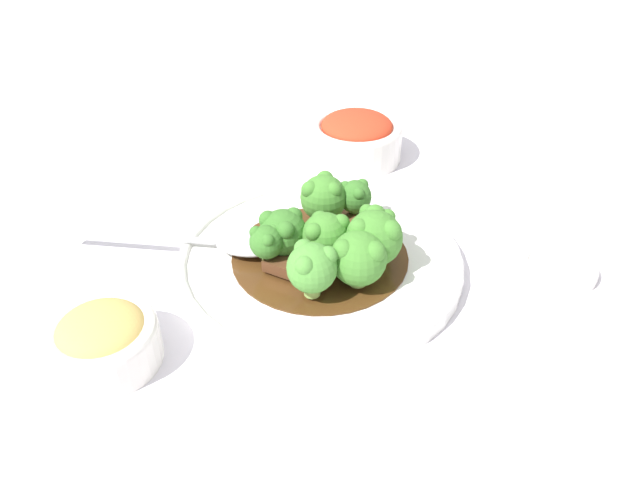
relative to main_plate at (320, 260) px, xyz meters
The scene contains 19 objects.
ground_plane 0.01m from the main_plate, ahead, with size 4.00×4.00×0.00m, color silver.
main_plate is the anchor object (origin of this frame).
beef_strip_0 0.04m from the main_plate, 70.99° to the left, with size 0.07×0.05×0.01m.
beef_strip_1 0.06m from the main_plate, 13.17° to the right, with size 0.06×0.07×0.01m.
beef_strip_2 0.03m from the main_plate, 31.77° to the right, with size 0.05×0.03×0.01m.
beef_strip_3 0.04m from the main_plate, 114.32° to the right, with size 0.05×0.07×0.01m.
broccoli_floret_0 0.07m from the main_plate, 39.30° to the left, with size 0.03×0.03×0.04m.
broccoli_floret_1 0.07m from the main_plate, 78.00° to the right, with size 0.05×0.05×0.05m.
broccoli_floret_2 0.04m from the main_plate, 135.08° to the left, with size 0.04×0.04×0.05m.
broccoli_floret_3 0.08m from the main_plate, 105.94° to the right, with size 0.03×0.03×0.05m.
broccoli_floret_4 0.07m from the main_plate, 142.46° to the left, with size 0.05×0.05×0.05m.
broccoli_floret_5 0.07m from the main_plate, 99.41° to the left, with size 0.04×0.04×0.05m.
broccoli_floret_6 0.05m from the main_plate, 19.61° to the left, with size 0.05×0.05×0.05m.
broccoli_floret_7 0.07m from the main_plate, behind, with size 0.05×0.05×0.06m.
broccoli_floret_8 0.06m from the main_plate, 154.05° to the right, with size 0.04×0.04×0.04m.
serving_spoon 0.09m from the main_plate, ahead, with size 0.23×0.06×0.01m.
side_bowl_kimchi 0.23m from the main_plate, 85.51° to the right, with size 0.12×0.12×0.06m.
side_bowl_appetizer 0.22m from the main_plate, 51.07° to the left, with size 0.09×0.09×0.05m.
sauce_dish 0.23m from the main_plate, 166.30° to the right, with size 0.07×0.07×0.01m.
Camera 1 is at (-0.13, 0.47, 0.38)m, focal length 35.00 mm.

